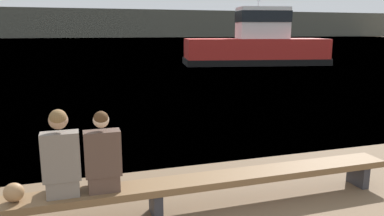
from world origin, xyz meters
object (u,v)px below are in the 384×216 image
bench_main (156,189)px  person_left (61,159)px  shopping_bag (14,192)px  tugboat_red (256,47)px  person_right (103,158)px

bench_main → person_left: 1.28m
shopping_bag → tugboat_red: size_ratio=0.02×
bench_main → person_left: person_left is taller
bench_main → person_left: size_ratio=6.59×
person_right → shopping_bag: 1.10m
person_left → tugboat_red: bearing=57.2°
bench_main → person_right: bearing=178.7°
bench_main → person_right: 0.84m
person_left → person_right: 0.50m
person_right → tugboat_red: bearing=58.2°
shopping_bag → person_right: bearing=1.0°
person_right → shopping_bag: (-1.05, -0.02, -0.31)m
bench_main → person_right: (-0.67, 0.01, 0.51)m
shopping_bag → tugboat_red: tugboat_red is taller
person_left → shopping_bag: size_ratio=4.68×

